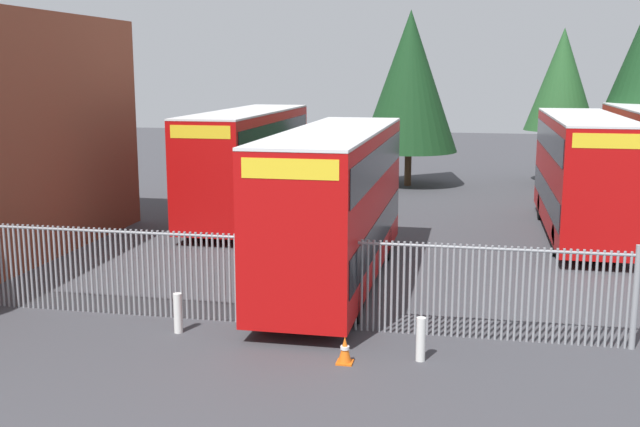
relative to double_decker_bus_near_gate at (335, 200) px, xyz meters
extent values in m
plane|color=#3D3D42|center=(-0.47, 4.10, -2.42)|extent=(100.00, 100.00, 0.00)
cylinder|color=gray|center=(-8.05, -3.90, -1.32)|extent=(0.06, 0.06, 2.20)
cylinder|color=gray|center=(-7.91, -3.90, -1.32)|extent=(0.06, 0.06, 2.20)
cylinder|color=gray|center=(-7.77, -3.90, -1.32)|extent=(0.06, 0.06, 2.20)
cylinder|color=gray|center=(-7.63, -3.90, -1.32)|extent=(0.06, 0.06, 2.20)
cylinder|color=gray|center=(-7.49, -3.90, -1.32)|extent=(0.06, 0.06, 2.20)
cylinder|color=gray|center=(-7.35, -3.90, -1.32)|extent=(0.06, 0.06, 2.20)
cylinder|color=gray|center=(-7.21, -3.90, -1.32)|extent=(0.06, 0.06, 2.20)
cylinder|color=gray|center=(-7.07, -3.90, -1.32)|extent=(0.06, 0.06, 2.20)
cylinder|color=gray|center=(-6.93, -3.90, -1.32)|extent=(0.06, 0.06, 2.20)
cylinder|color=gray|center=(-6.78, -3.90, -1.32)|extent=(0.06, 0.06, 2.20)
cylinder|color=gray|center=(-6.64, -3.90, -1.32)|extent=(0.06, 0.06, 2.20)
cylinder|color=gray|center=(-6.50, -3.90, -1.32)|extent=(0.06, 0.06, 2.20)
cylinder|color=gray|center=(-6.36, -3.90, -1.32)|extent=(0.06, 0.06, 2.20)
cylinder|color=gray|center=(-6.22, -3.90, -1.32)|extent=(0.06, 0.06, 2.20)
cylinder|color=gray|center=(-6.08, -3.90, -1.32)|extent=(0.06, 0.06, 2.20)
cylinder|color=gray|center=(-5.94, -3.90, -1.32)|extent=(0.06, 0.06, 2.20)
cylinder|color=gray|center=(-5.80, -3.90, -1.32)|extent=(0.06, 0.06, 2.20)
cylinder|color=gray|center=(-5.66, -3.90, -1.32)|extent=(0.06, 0.06, 2.20)
cylinder|color=gray|center=(-5.52, -3.90, -1.32)|extent=(0.06, 0.06, 2.20)
cylinder|color=gray|center=(-5.38, -3.90, -1.32)|extent=(0.06, 0.06, 2.20)
cylinder|color=gray|center=(-5.24, -3.90, -1.32)|extent=(0.06, 0.06, 2.20)
cylinder|color=gray|center=(-5.10, -3.90, -1.32)|extent=(0.06, 0.06, 2.20)
cylinder|color=gray|center=(-4.96, -3.90, -1.32)|extent=(0.06, 0.06, 2.20)
cylinder|color=gray|center=(-4.82, -3.90, -1.32)|extent=(0.06, 0.06, 2.20)
cylinder|color=gray|center=(-4.68, -3.90, -1.32)|extent=(0.06, 0.06, 2.20)
cylinder|color=gray|center=(-4.54, -3.90, -1.32)|extent=(0.06, 0.06, 2.20)
cylinder|color=gray|center=(-4.40, -3.90, -1.32)|extent=(0.06, 0.06, 2.20)
cylinder|color=gray|center=(-4.26, -3.90, -1.32)|extent=(0.06, 0.06, 2.20)
cylinder|color=gray|center=(-4.12, -3.90, -1.32)|extent=(0.06, 0.06, 2.20)
cylinder|color=gray|center=(-3.98, -3.90, -1.32)|extent=(0.06, 0.06, 2.20)
cylinder|color=gray|center=(-3.84, -3.90, -1.32)|extent=(0.06, 0.06, 2.20)
cylinder|color=gray|center=(-3.70, -3.90, -1.32)|extent=(0.06, 0.06, 2.20)
cylinder|color=gray|center=(-3.56, -3.90, -1.32)|extent=(0.06, 0.06, 2.20)
cylinder|color=gray|center=(-3.42, -3.90, -1.32)|extent=(0.06, 0.06, 2.20)
cylinder|color=gray|center=(-3.28, -3.90, -1.32)|extent=(0.06, 0.06, 2.20)
cylinder|color=gray|center=(-3.14, -3.90, -1.32)|extent=(0.06, 0.06, 2.20)
cylinder|color=gray|center=(-3.00, -3.90, -1.32)|extent=(0.06, 0.06, 2.20)
cylinder|color=gray|center=(-2.86, -3.90, -1.32)|extent=(0.06, 0.06, 2.20)
cylinder|color=gray|center=(-2.72, -3.90, -1.32)|extent=(0.06, 0.06, 2.20)
cylinder|color=gray|center=(-2.58, -3.90, -1.32)|extent=(0.06, 0.06, 2.20)
cylinder|color=gray|center=(-2.44, -3.90, -1.32)|extent=(0.06, 0.06, 2.20)
cylinder|color=gray|center=(-2.30, -3.90, -1.32)|extent=(0.06, 0.06, 2.20)
cylinder|color=gray|center=(-2.16, -3.90, -1.32)|extent=(0.06, 0.06, 2.20)
cylinder|color=gray|center=(-2.02, -3.90, -1.32)|extent=(0.06, 0.06, 2.20)
cylinder|color=gray|center=(-1.88, -3.90, -1.32)|extent=(0.06, 0.06, 2.20)
cylinder|color=gray|center=(-1.74, -3.90, -1.32)|extent=(0.06, 0.06, 2.20)
cylinder|color=gray|center=(-1.60, -3.90, -1.32)|extent=(0.06, 0.06, 2.20)
cylinder|color=gray|center=(-1.46, -3.90, -1.32)|extent=(0.06, 0.06, 2.20)
cylinder|color=gray|center=(-1.32, -3.90, -1.32)|extent=(0.06, 0.06, 2.20)
cylinder|color=gray|center=(-1.18, -3.90, -1.32)|extent=(0.06, 0.06, 2.20)
cylinder|color=gray|center=(-1.04, -3.90, -1.32)|extent=(0.06, 0.06, 2.20)
cylinder|color=gray|center=(-0.90, -3.90, -1.32)|extent=(0.06, 0.06, 2.20)
cylinder|color=gray|center=(-0.76, -3.90, -1.32)|extent=(0.06, 0.06, 2.20)
cylinder|color=gray|center=(-0.62, -3.90, -1.32)|extent=(0.06, 0.06, 2.20)
cylinder|color=gray|center=(-0.48, -3.90, -1.32)|extent=(0.06, 0.06, 2.20)
cylinder|color=gray|center=(-0.34, -3.90, -1.32)|extent=(0.06, 0.06, 2.20)
cylinder|color=gray|center=(-0.20, -3.90, -1.32)|extent=(0.06, 0.06, 2.20)
cylinder|color=gray|center=(-0.06, -3.90, -1.32)|extent=(0.06, 0.06, 2.20)
cylinder|color=gray|center=(0.08, -3.90, -1.32)|extent=(0.06, 0.06, 2.20)
cylinder|color=gray|center=(0.22, -3.90, -1.32)|extent=(0.06, 0.06, 2.20)
cylinder|color=gray|center=(0.36, -3.90, -1.32)|extent=(0.06, 0.06, 2.20)
cylinder|color=gray|center=(0.50, -3.90, -1.32)|extent=(0.06, 0.06, 2.20)
cylinder|color=gray|center=(0.64, -3.90, -1.32)|extent=(0.06, 0.06, 2.20)
cylinder|color=gray|center=(0.78, -3.90, -1.32)|extent=(0.06, 0.06, 2.20)
cylinder|color=gray|center=(0.92, -3.90, -1.32)|extent=(0.06, 0.06, 2.20)
cylinder|color=gray|center=(1.06, -3.90, -1.32)|extent=(0.06, 0.06, 2.20)
cylinder|color=gray|center=(1.20, -3.90, -1.32)|extent=(0.06, 0.06, 2.20)
cylinder|color=gray|center=(1.34, -3.90, -1.32)|extent=(0.06, 0.06, 2.20)
cylinder|color=gray|center=(1.48, -3.90, -1.32)|extent=(0.06, 0.06, 2.20)
cylinder|color=gray|center=(1.62, -3.90, -1.32)|extent=(0.06, 0.06, 2.20)
cylinder|color=gray|center=(1.76, -3.90, -1.32)|extent=(0.06, 0.06, 2.20)
cylinder|color=gray|center=(1.90, -3.90, -1.32)|extent=(0.06, 0.06, 2.20)
cylinder|color=gray|center=(2.04, -3.90, -1.32)|extent=(0.06, 0.06, 2.20)
cylinder|color=gray|center=(2.18, -3.90, -1.32)|extent=(0.06, 0.06, 2.20)
cylinder|color=gray|center=(2.32, -3.90, -1.32)|extent=(0.06, 0.06, 2.20)
cylinder|color=gray|center=(2.46, -3.90, -1.32)|extent=(0.06, 0.06, 2.20)
cylinder|color=gray|center=(2.60, -3.90, -1.32)|extent=(0.06, 0.06, 2.20)
cylinder|color=gray|center=(2.74, -3.90, -1.32)|extent=(0.06, 0.06, 2.20)
cylinder|color=gray|center=(2.89, -3.90, -1.32)|extent=(0.06, 0.06, 2.20)
cylinder|color=gray|center=(3.03, -3.90, -1.32)|extent=(0.06, 0.06, 2.20)
cylinder|color=gray|center=(3.17, -3.90, -1.32)|extent=(0.06, 0.06, 2.20)
cylinder|color=gray|center=(3.31, -3.90, -1.32)|extent=(0.06, 0.06, 2.20)
cylinder|color=gray|center=(3.45, -3.90, -1.32)|extent=(0.06, 0.06, 2.20)
cylinder|color=gray|center=(3.59, -3.90, -1.32)|extent=(0.06, 0.06, 2.20)
cylinder|color=gray|center=(3.73, -3.90, -1.32)|extent=(0.06, 0.06, 2.20)
cylinder|color=gray|center=(3.87, -3.90, -1.32)|extent=(0.06, 0.06, 2.20)
cylinder|color=gray|center=(4.01, -3.90, -1.32)|extent=(0.06, 0.06, 2.20)
cylinder|color=gray|center=(4.15, -3.90, -1.32)|extent=(0.06, 0.06, 2.20)
cylinder|color=gray|center=(4.29, -3.90, -1.32)|extent=(0.06, 0.06, 2.20)
cylinder|color=gray|center=(4.43, -3.90, -1.32)|extent=(0.06, 0.06, 2.20)
cylinder|color=gray|center=(4.57, -3.90, -1.32)|extent=(0.06, 0.06, 2.20)
cylinder|color=gray|center=(4.71, -3.90, -1.32)|extent=(0.06, 0.06, 2.20)
cylinder|color=gray|center=(4.85, -3.90, -1.32)|extent=(0.06, 0.06, 2.20)
cylinder|color=gray|center=(4.99, -3.90, -1.32)|extent=(0.06, 0.06, 2.20)
cylinder|color=gray|center=(5.13, -3.90, -1.32)|extent=(0.06, 0.06, 2.20)
cylinder|color=gray|center=(5.27, -3.90, -1.32)|extent=(0.06, 0.06, 2.20)
cylinder|color=gray|center=(5.41, -3.90, -1.32)|extent=(0.06, 0.06, 2.20)
cylinder|color=gray|center=(5.55, -3.90, -1.32)|extent=(0.06, 0.06, 2.20)
cylinder|color=gray|center=(5.69, -3.90, -1.32)|extent=(0.06, 0.06, 2.20)
cylinder|color=gray|center=(5.83, -3.90, -1.32)|extent=(0.06, 0.06, 2.20)
cylinder|color=gray|center=(5.97, -3.90, -1.32)|extent=(0.06, 0.06, 2.20)
cylinder|color=gray|center=(6.11, -3.90, -1.32)|extent=(0.06, 0.06, 2.20)
cylinder|color=gray|center=(6.25, -3.90, -1.32)|extent=(0.06, 0.06, 2.20)
cylinder|color=gray|center=(6.39, -3.90, -1.32)|extent=(0.06, 0.06, 2.20)
cylinder|color=gray|center=(6.53, -3.90, -1.32)|extent=(0.06, 0.06, 2.20)
cylinder|color=gray|center=(6.67, -3.90, -1.32)|extent=(0.06, 0.06, 2.20)
cylinder|color=gray|center=(6.81, -3.90, -1.32)|extent=(0.06, 0.06, 2.20)
cylinder|color=gray|center=(6.95, -3.90, -1.32)|extent=(0.06, 0.06, 2.20)
cylinder|color=gray|center=(7.09, -3.90, -1.32)|extent=(0.06, 0.06, 2.20)
cylinder|color=gray|center=(7.23, -3.90, -1.32)|extent=(0.06, 0.06, 2.20)
cylinder|color=gray|center=(7.37, -3.90, -1.32)|extent=(0.06, 0.06, 2.20)
cylinder|color=gray|center=(-0.83, -3.90, -0.30)|extent=(16.40, 0.07, 0.07)
cylinder|color=gray|center=(7.37, -3.90, -1.25)|extent=(0.14, 0.14, 2.35)
cube|color=#B70C0C|center=(0.00, 0.01, -0.07)|extent=(2.50, 10.80, 4.00)
cube|color=black|center=(0.00, 0.01, -0.87)|extent=(2.54, 10.37, 0.90)
cube|color=black|center=(0.00, 0.01, 1.13)|extent=(2.54, 10.37, 0.90)
cube|color=yellow|center=(0.00, -5.34, 1.58)|extent=(2.12, 0.12, 0.44)
cube|color=silver|center=(0.00, 0.01, 1.96)|extent=(2.50, 10.80, 0.08)
cylinder|color=black|center=(-1.10, -3.34, -1.90)|extent=(0.30, 1.04, 1.04)
cylinder|color=black|center=(1.10, -3.34, -1.90)|extent=(0.30, 1.04, 1.04)
cylinder|color=black|center=(-1.10, 2.98, -1.90)|extent=(0.30, 1.04, 1.04)
cylinder|color=black|center=(1.10, 2.98, -1.90)|extent=(0.30, 1.04, 1.04)
cube|color=#B70C0C|center=(-5.22, 8.72, -0.07)|extent=(2.50, 10.80, 4.00)
cube|color=black|center=(-5.22, 8.72, -0.87)|extent=(2.54, 10.37, 0.90)
cube|color=black|center=(-5.22, 8.72, 1.13)|extent=(2.54, 10.37, 0.90)
cube|color=yellow|center=(-5.22, 3.37, 1.58)|extent=(2.12, 0.12, 0.44)
cube|color=silver|center=(-5.22, 8.72, 1.96)|extent=(2.50, 10.80, 0.08)
cylinder|color=black|center=(-6.32, 5.37, -1.90)|extent=(0.30, 1.04, 1.04)
cylinder|color=black|center=(-4.12, 5.37, -1.90)|extent=(0.30, 1.04, 1.04)
cylinder|color=black|center=(-6.32, 11.69, -1.90)|extent=(0.30, 1.04, 1.04)
cylinder|color=black|center=(-4.12, 11.69, -1.90)|extent=(0.30, 1.04, 1.04)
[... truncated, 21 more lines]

